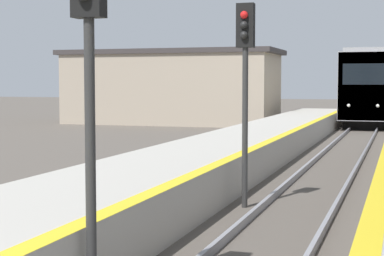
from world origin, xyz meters
The scene contains 4 objects.
train centered at (0.00, 44.04, 2.29)m, with size 2.71×22.84×4.50m.
signal_near centered at (-1.37, 4.14, 2.96)m, with size 0.36×0.31×4.21m.
signal_mid centered at (-1.12, 10.57, 2.96)m, with size 0.36×0.31×4.21m.
station_building centered at (-11.98, 35.98, 2.33)m, with size 13.70×5.61×4.64m.
Camera 1 is at (1.96, -2.31, 2.59)m, focal length 60.00 mm.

